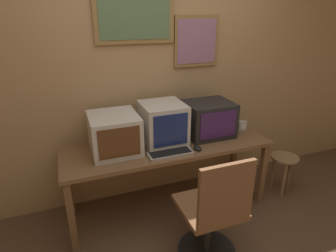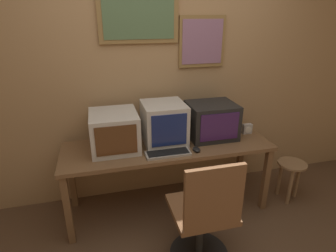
{
  "view_description": "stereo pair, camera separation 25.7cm",
  "coord_description": "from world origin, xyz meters",
  "px_view_note": "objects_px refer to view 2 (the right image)",
  "views": [
    {
      "loc": [
        -0.84,
        -1.14,
        1.86
      ],
      "look_at": [
        0.0,
        1.09,
        0.9
      ],
      "focal_mm": 30.0,
      "sensor_mm": 36.0,
      "label": 1
    },
    {
      "loc": [
        -0.6,
        -1.22,
        1.86
      ],
      "look_at": [
        0.0,
        1.09,
        0.9
      ],
      "focal_mm": 30.0,
      "sensor_mm": 36.0,
      "label": 2
    }
  ],
  "objects_px": {
    "keyboard_main": "(168,153)",
    "desk_clock": "(247,129)",
    "office_chair": "(204,220)",
    "monitor_center": "(164,123)",
    "side_stool": "(291,173)",
    "monitor_left": "(114,131)",
    "mouse_near_keyboard": "(196,149)",
    "monitor_right": "(211,120)"
  },
  "relations": [
    {
      "from": "office_chair",
      "to": "side_stool",
      "type": "xyz_separation_m",
      "value": [
        1.18,
        0.55,
        -0.1
      ]
    },
    {
      "from": "desk_clock",
      "to": "office_chair",
      "type": "bearing_deg",
      "value": -133.74
    },
    {
      "from": "monitor_right",
      "to": "monitor_left",
      "type": "bearing_deg",
      "value": -178.66
    },
    {
      "from": "monitor_left",
      "to": "side_stool",
      "type": "bearing_deg",
      "value": -8.0
    },
    {
      "from": "monitor_center",
      "to": "monitor_right",
      "type": "height_order",
      "value": "monitor_center"
    },
    {
      "from": "monitor_right",
      "to": "side_stool",
      "type": "height_order",
      "value": "monitor_right"
    },
    {
      "from": "monitor_right",
      "to": "desk_clock",
      "type": "relative_size",
      "value": 4.61
    },
    {
      "from": "monitor_left",
      "to": "side_stool",
      "type": "xyz_separation_m",
      "value": [
        1.76,
        -0.25,
        -0.56
      ]
    },
    {
      "from": "keyboard_main",
      "to": "desk_clock",
      "type": "distance_m",
      "value": 0.94
    },
    {
      "from": "monitor_center",
      "to": "mouse_near_keyboard",
      "type": "xyz_separation_m",
      "value": [
        0.23,
        -0.27,
        -0.17
      ]
    },
    {
      "from": "keyboard_main",
      "to": "office_chair",
      "type": "xyz_separation_m",
      "value": [
        0.14,
        -0.55,
        -0.31
      ]
    },
    {
      "from": "monitor_left",
      "to": "desk_clock",
      "type": "relative_size",
      "value": 4.66
    },
    {
      "from": "monitor_center",
      "to": "desk_clock",
      "type": "bearing_deg",
      "value": -1.11
    },
    {
      "from": "monitor_right",
      "to": "office_chair",
      "type": "relative_size",
      "value": 0.48
    },
    {
      "from": "monitor_right",
      "to": "side_stool",
      "type": "relative_size",
      "value": 1.06
    },
    {
      "from": "mouse_near_keyboard",
      "to": "office_chair",
      "type": "height_order",
      "value": "office_chair"
    },
    {
      "from": "monitor_center",
      "to": "monitor_left",
      "type": "bearing_deg",
      "value": -177.78
    },
    {
      "from": "monitor_left",
      "to": "office_chair",
      "type": "xyz_separation_m",
      "value": [
        0.57,
        -0.8,
        -0.46
      ]
    },
    {
      "from": "office_chair",
      "to": "side_stool",
      "type": "height_order",
      "value": "office_chair"
    },
    {
      "from": "mouse_near_keyboard",
      "to": "monitor_left",
      "type": "bearing_deg",
      "value": 160.05
    },
    {
      "from": "side_stool",
      "to": "keyboard_main",
      "type": "bearing_deg",
      "value": -179.79
    },
    {
      "from": "keyboard_main",
      "to": "mouse_near_keyboard",
      "type": "bearing_deg",
      "value": -0.35
    },
    {
      "from": "monitor_left",
      "to": "side_stool",
      "type": "relative_size",
      "value": 1.08
    },
    {
      "from": "office_chair",
      "to": "monitor_right",
      "type": "bearing_deg",
      "value": 65.52
    },
    {
      "from": "desk_clock",
      "to": "side_stool",
      "type": "height_order",
      "value": "desk_clock"
    },
    {
      "from": "keyboard_main",
      "to": "desk_clock",
      "type": "height_order",
      "value": "desk_clock"
    },
    {
      "from": "side_stool",
      "to": "monitor_left",
      "type": "bearing_deg",
      "value": 172.0
    },
    {
      "from": "monitor_left",
      "to": "mouse_near_keyboard",
      "type": "xyz_separation_m",
      "value": [
        0.7,
        -0.25,
        -0.15
      ]
    },
    {
      "from": "monitor_right",
      "to": "keyboard_main",
      "type": "bearing_deg",
      "value": -151.93
    },
    {
      "from": "monitor_center",
      "to": "side_stool",
      "type": "height_order",
      "value": "monitor_center"
    },
    {
      "from": "monitor_right",
      "to": "mouse_near_keyboard",
      "type": "height_order",
      "value": "monitor_right"
    },
    {
      "from": "office_chair",
      "to": "keyboard_main",
      "type": "bearing_deg",
      "value": 104.23
    },
    {
      "from": "keyboard_main",
      "to": "mouse_near_keyboard",
      "type": "distance_m",
      "value": 0.26
    },
    {
      "from": "keyboard_main",
      "to": "office_chair",
      "type": "height_order",
      "value": "office_chair"
    },
    {
      "from": "monitor_left",
      "to": "keyboard_main",
      "type": "xyz_separation_m",
      "value": [
        0.43,
        -0.25,
        -0.16
      ]
    },
    {
      "from": "monitor_center",
      "to": "mouse_near_keyboard",
      "type": "bearing_deg",
      "value": -49.28
    },
    {
      "from": "mouse_near_keyboard",
      "to": "monitor_center",
      "type": "bearing_deg",
      "value": 130.72
    },
    {
      "from": "monitor_center",
      "to": "desk_clock",
      "type": "xyz_separation_m",
      "value": [
        0.88,
        -0.02,
        -0.14
      ]
    },
    {
      "from": "desk_clock",
      "to": "office_chair",
      "type": "height_order",
      "value": "office_chair"
    },
    {
      "from": "monitor_left",
      "to": "keyboard_main",
      "type": "bearing_deg",
      "value": -30.07
    },
    {
      "from": "keyboard_main",
      "to": "mouse_near_keyboard",
      "type": "height_order",
      "value": "mouse_near_keyboard"
    },
    {
      "from": "mouse_near_keyboard",
      "to": "desk_clock",
      "type": "height_order",
      "value": "desk_clock"
    }
  ]
}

